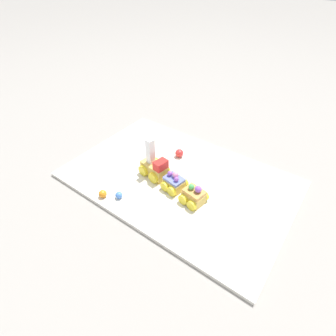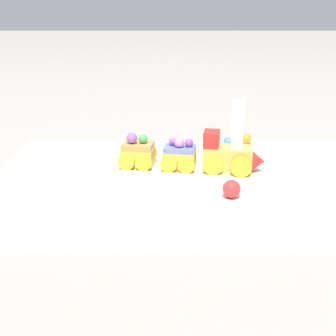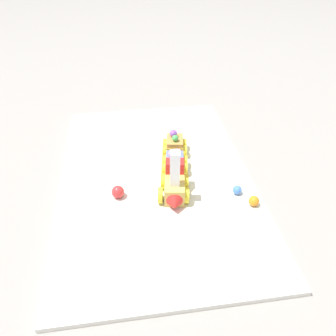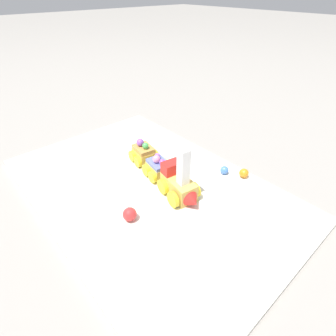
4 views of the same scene
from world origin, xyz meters
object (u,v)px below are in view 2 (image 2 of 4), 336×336
Objects in this scene: gumball_orange at (247,139)px; gumball_blue at (230,143)px; gumball_red at (233,189)px; cake_car_blueberry at (181,156)px; cake_train_locomotive at (232,154)px; cake_car_caramel at (139,154)px.

gumball_blue is at bearing -148.96° from gumball_orange.
gumball_red is 1.24× the size of gumball_orange.
cake_car_blueberry reaches higher than gumball_blue.
cake_train_locomotive is 0.13m from gumball_red.
gumball_red is at bearing -95.85° from gumball_blue.
gumball_red is 0.31m from gumball_orange.
gumball_red is at bearing -35.67° from cake_car_caramel.
gumball_blue is at bearing 41.55° from cake_car_caramel.
cake_car_caramel is 0.23m from gumball_red.
cake_car_blueberry is 2.51× the size of gumball_red.
cake_car_blueberry is 0.08m from cake_car_caramel.
gumball_red reaches higher than gumball_orange.
cake_train_locomotive reaches higher than gumball_orange.
gumball_blue is (0.11, 0.13, -0.01)m from cake_car_blueberry.
gumball_orange is at bearing 76.87° from gumball_red.
cake_car_blueberry is (-0.09, 0.02, -0.01)m from cake_train_locomotive.
gumball_blue is (0.01, 0.15, -0.02)m from cake_train_locomotive.
cake_car_caramel is 3.45× the size of gumball_blue.
cake_train_locomotive is 5.47× the size of gumball_orange.
cake_car_caramel is at bearing -147.59° from gumball_blue.
cake_car_caramel is (-0.08, 0.01, 0.00)m from cake_car_blueberry.
gumball_orange is (0.23, 0.15, -0.01)m from cake_car_caramel.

